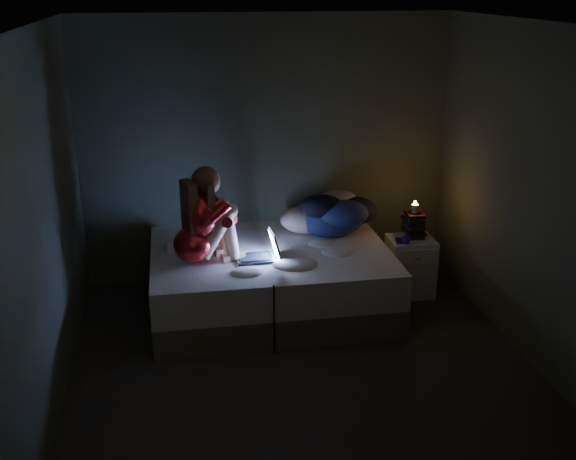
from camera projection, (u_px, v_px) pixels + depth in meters
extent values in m
cube|color=black|center=(303.00, 370.00, 5.40)|extent=(3.60, 3.80, 0.02)
cube|color=silver|center=(307.00, 23.00, 4.50)|extent=(3.60, 3.80, 0.02)
cube|color=#3F4935|center=(267.00, 151.00, 6.72)|extent=(3.60, 0.02, 2.60)
cube|color=#3F4935|center=(385.00, 341.00, 3.19)|extent=(3.60, 0.02, 2.60)
cube|color=#3F4935|center=(43.00, 227.00, 4.66)|extent=(0.02, 3.80, 2.60)
cube|color=#3F4935|center=(537.00, 199.00, 5.24)|extent=(0.02, 3.80, 2.60)
cube|color=white|center=(189.00, 241.00, 6.24)|extent=(0.40, 0.28, 0.11)
cube|color=silver|center=(410.00, 266.00, 6.61)|extent=(0.44, 0.39, 0.56)
cylinder|color=beige|center=(415.00, 209.00, 6.48)|extent=(0.07, 0.07, 0.08)
cube|color=black|center=(400.00, 241.00, 6.45)|extent=(0.09, 0.15, 0.01)
sphere|color=navy|center=(406.00, 240.00, 6.38)|extent=(0.08, 0.08, 0.08)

